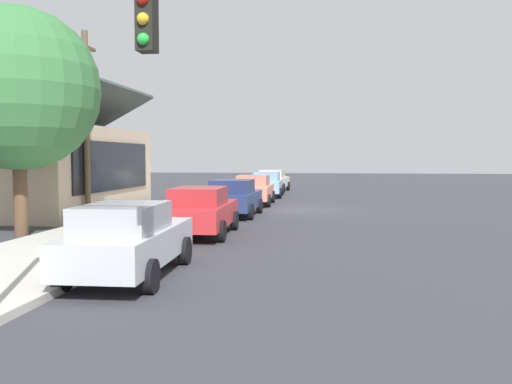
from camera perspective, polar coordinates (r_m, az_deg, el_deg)
The scene contains 13 objects.
ground_plane at distance 26.47m, azimuth 4.65°, elevation -1.88°, with size 120.00×120.00×0.00m, color #38383D.
sidewalk_curb at distance 27.35m, azimuth -7.15°, elevation -1.55°, with size 60.00×4.20×0.16m, color beige.
car_silver at distance 11.93m, azimuth -13.13°, elevation -4.83°, with size 4.60×2.05×1.59m.
car_cherry at distance 17.83m, azimuth -5.72°, elevation -1.95°, with size 4.49×2.07×1.59m.
car_navy at distance 23.54m, azimuth -2.32°, elevation -0.57°, with size 4.37×2.08×1.59m.
car_coral at distance 29.14m, azimuth -0.21°, elevation 0.25°, with size 4.59×2.07×1.59m.
car_skyblue at distance 35.03m, azimuth 1.17°, elevation 0.83°, with size 4.87×2.13×1.59m.
car_ivory at distance 40.46m, azimuth 1.80°, elevation 1.21°, with size 4.48×2.24×1.59m.
storefront_building at distance 27.41m, azimuth -21.53°, elevation 2.44°, with size 10.90×7.50×5.93m.
shade_tree at distance 19.34m, azimuth -23.54°, elevation 9.76°, with size 5.20×5.20×7.32m.
traffic_light_main at distance 8.21m, azimuth -21.60°, elevation 9.95°, with size 0.37×2.79×5.20m.
utility_pole_wooden at distance 22.90m, azimuth -17.24°, elevation 6.95°, with size 1.80×0.24×7.50m.
fire_hydrant_red at distance 15.58m, azimuth -13.53°, elevation -4.02°, with size 0.22×0.22×0.71m.
Camera 1 is at (-26.31, -1.44, 2.56)m, focal length 38.47 mm.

